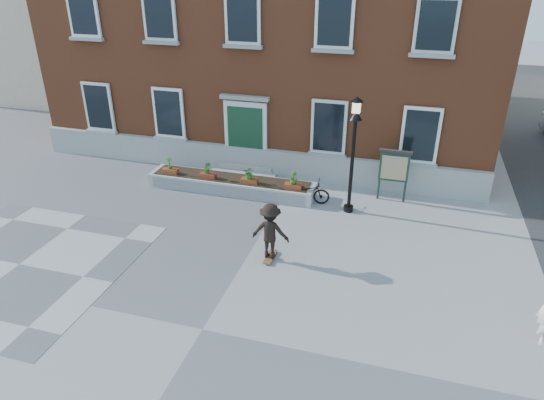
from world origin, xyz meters
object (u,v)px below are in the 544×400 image
(notice_board, at_px, (394,167))
(skateboarder, at_px, (270,231))
(bicycle, at_px, (306,192))
(lamp_post, at_px, (354,140))

(notice_board, relative_size, skateboarder, 1.09)
(bicycle, distance_m, notice_board, 3.14)
(lamp_post, height_order, notice_board, lamp_post)
(bicycle, bearing_deg, notice_board, -77.69)
(bicycle, xyz_separation_m, notice_board, (2.84, 1.05, 0.83))
(lamp_post, height_order, skateboarder, lamp_post)
(lamp_post, distance_m, skateboarder, 4.25)
(lamp_post, distance_m, notice_board, 2.21)
(bicycle, bearing_deg, lamp_post, -105.37)
(lamp_post, xyz_separation_m, skateboarder, (-1.71, -3.53, -1.65))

